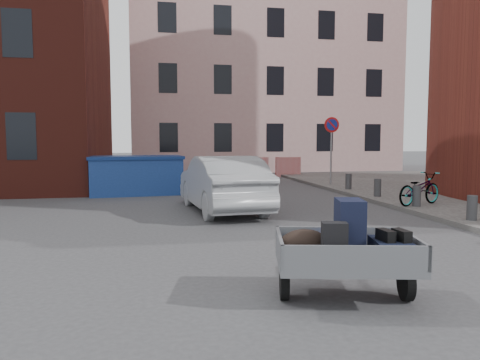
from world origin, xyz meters
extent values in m
plane|color=#38383A|center=(0.00, 0.00, 0.00)|extent=(120.00, 120.00, 0.00)
cube|color=#C79A99|center=(6.00, 22.00, 7.00)|extent=(16.00, 8.00, 14.00)
cylinder|color=gray|center=(6.00, 9.50, 1.42)|extent=(0.07, 0.07, 2.60)
cylinder|color=red|center=(6.00, 9.48, 2.47)|extent=(0.60, 0.03, 0.60)
cylinder|color=navy|center=(6.00, 9.46, 2.47)|extent=(0.44, 0.03, 0.44)
cylinder|color=#3A3A3D|center=(6.00, 1.20, 0.40)|extent=(0.22, 0.22, 0.55)
cylinder|color=#3A3A3D|center=(6.00, 3.40, 0.40)|extent=(0.22, 0.22, 0.55)
cylinder|color=#3A3A3D|center=(6.00, 5.60, 0.40)|extent=(0.22, 0.22, 0.55)
cylinder|color=#3A3A3D|center=(6.00, 7.80, 0.40)|extent=(0.22, 0.22, 0.55)
cube|color=red|center=(2.50, 15.00, 0.50)|extent=(1.30, 0.18, 1.00)
cube|color=red|center=(4.20, 15.00, 0.50)|extent=(1.30, 0.18, 1.00)
cube|color=red|center=(5.90, 15.00, 0.50)|extent=(1.30, 0.18, 1.00)
cylinder|color=black|center=(0.57, -2.66, 0.22)|extent=(0.19, 0.45, 0.44)
cylinder|color=black|center=(1.98, -2.97, 0.22)|extent=(0.19, 0.45, 0.44)
cube|color=slate|center=(1.27, -2.81, 0.46)|extent=(1.80, 1.42, 0.08)
cube|color=slate|center=(0.51, -2.65, 0.64)|extent=(0.27, 1.08, 0.28)
cube|color=slate|center=(2.04, -2.98, 0.64)|extent=(0.27, 1.08, 0.28)
cube|color=slate|center=(1.39, -2.29, 0.64)|extent=(1.57, 0.38, 0.28)
cube|color=slate|center=(1.16, -3.33, 0.64)|extent=(1.57, 0.38, 0.28)
cube|color=slate|center=(1.47, -1.93, 0.40)|extent=(0.23, 0.70, 0.06)
cube|color=black|center=(1.33, -2.77, 0.85)|extent=(0.39, 0.50, 0.70)
cube|color=black|center=(1.74, -3.02, 0.62)|extent=(0.52, 0.67, 0.25)
ellipsoid|color=black|center=(0.77, -2.75, 0.68)|extent=(0.66, 0.48, 0.36)
cube|color=black|center=(1.04, -3.02, 0.74)|extent=(0.31, 0.24, 0.48)
ellipsoid|color=#1C2FD3|center=(1.30, -2.46, 0.62)|extent=(0.42, 0.37, 0.24)
cube|color=black|center=(1.65, -3.05, 0.81)|extent=(0.12, 0.27, 0.13)
cube|color=black|center=(1.83, -3.09, 0.81)|extent=(0.12, 0.27, 0.13)
cube|color=navy|center=(-1.50, 8.63, 0.61)|extent=(3.21, 1.84, 1.23)
cube|color=navy|center=(-1.50, 8.63, 1.28)|extent=(3.32, 1.95, 0.10)
imported|color=#999CA0|center=(0.88, 4.28, 0.74)|extent=(2.00, 4.60, 1.47)
imported|color=black|center=(6.20, 3.61, 0.56)|extent=(1.78, 1.20, 0.88)
camera|label=1|loc=(-0.97, -7.90, 1.91)|focal=35.00mm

